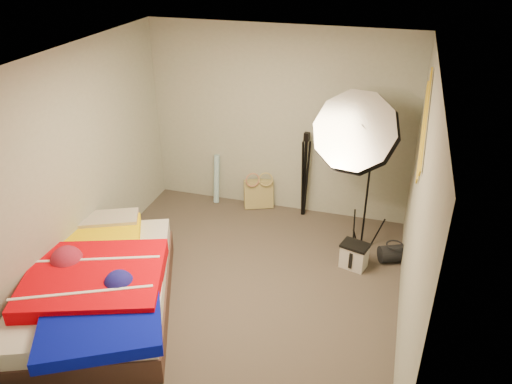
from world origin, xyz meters
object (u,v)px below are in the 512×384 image
at_px(wrapping_roll, 217,179).
at_px(camera_tripod, 305,169).
at_px(photo_umbrella, 357,134).
at_px(camera_case, 354,256).
at_px(tote_bag, 259,194).
at_px(duffel_bag, 394,254).
at_px(bed, 96,287).

xyz_separation_m(wrapping_roll, camera_tripod, (1.27, -0.03, 0.34)).
xyz_separation_m(wrapping_roll, photo_umbrella, (1.93, -0.60, 1.13)).
height_order(camera_case, camera_tripod, camera_tripod).
bearing_deg(photo_umbrella, tote_bag, 155.37).
xyz_separation_m(wrapping_roll, duffel_bag, (2.52, -0.80, -0.24)).
height_order(wrapping_roll, duffel_bag, wrapping_roll).
bearing_deg(tote_bag, bed, -133.55).
relative_size(camera_case, bed, 0.12).
relative_size(duffel_bag, bed, 0.14).
relative_size(wrapping_roll, duffel_bag, 2.06).
bearing_deg(camera_tripod, camera_case, -51.50).
bearing_deg(camera_case, duffel_bag, 45.28).
bearing_deg(camera_case, tote_bag, 160.14).
bearing_deg(tote_bag, photo_umbrella, -47.18).
relative_size(camera_case, photo_umbrella, 0.14).
bearing_deg(bed, tote_bag, 69.00).
bearing_deg(duffel_bag, camera_tripod, 124.10).
relative_size(bed, camera_tripod, 2.05).
xyz_separation_m(tote_bag, camera_tripod, (0.65, -0.03, 0.49)).
distance_m(tote_bag, photo_umbrella, 1.92).
bearing_deg(photo_umbrella, camera_case, -71.77).
bearing_deg(photo_umbrella, bed, -139.58).
relative_size(duffel_bag, camera_tripod, 0.28).
xyz_separation_m(photo_umbrella, camera_tripod, (-0.66, 0.57, -0.79)).
bearing_deg(bed, wrapping_roll, 82.07).
height_order(duffel_bag, camera_tripod, camera_tripod).
bearing_deg(photo_umbrella, duffel_bag, -18.92).
bearing_deg(bed, duffel_bag, 31.30).
relative_size(camera_case, duffel_bag, 0.85).
distance_m(tote_bag, camera_case, 1.79).
height_order(tote_bag, camera_tripod, camera_tripod).
relative_size(duffel_bag, photo_umbrella, 0.16).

